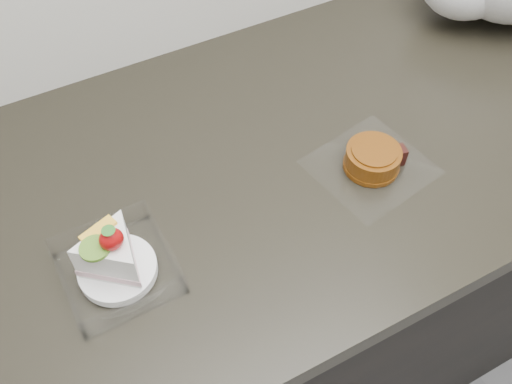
{
  "coord_description": "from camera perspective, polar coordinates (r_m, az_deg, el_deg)",
  "views": [
    {
      "loc": [
        -0.38,
        1.18,
        1.56
      ],
      "look_at": [
        -0.15,
        1.61,
        0.94
      ],
      "focal_mm": 40.0,
      "sensor_mm": 36.0,
      "label": 1
    }
  ],
  "objects": [
    {
      "name": "mooncake_wrap",
      "position": [
        0.88,
        11.63,
        3.15
      ],
      "size": [
        0.19,
        0.18,
        0.04
      ],
      "rotation": [
        0.0,
        0.0,
        0.34
      ],
      "color": "white",
      "rests_on": "counter"
    },
    {
      "name": "counter",
      "position": [
        1.28,
        4.15,
        -8.6
      ],
      "size": [
        2.04,
        0.64,
        0.9
      ],
      "color": "black",
      "rests_on": "ground"
    },
    {
      "name": "cake_tray",
      "position": [
        0.76,
        -13.91,
        -6.82
      ],
      "size": [
        0.14,
        0.14,
        0.11
      ],
      "rotation": [
        0.0,
        0.0,
        0.02
      ],
      "color": "white",
      "rests_on": "counter"
    }
  ]
}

